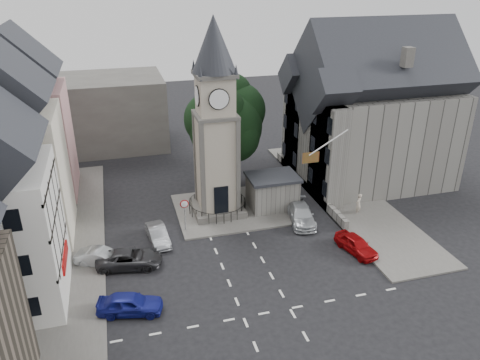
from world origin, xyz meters
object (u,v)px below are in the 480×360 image
object	(u,v)px
stone_shelter	(272,192)
car_east_red	(356,244)
car_west_blue	(130,304)
clock_tower	(216,122)
pedestrian	(358,204)

from	to	relation	value
stone_shelter	car_east_red	size ratio (longest dim) A/B	1.16
car_west_blue	car_east_red	bearing A→B (deg)	-68.59
clock_tower	stone_shelter	xyz separation A→B (m)	(4.80, -0.49, -6.57)
clock_tower	pedestrian	size ratio (longest dim) A/B	8.56
stone_shelter	car_east_red	bearing A→B (deg)	-66.05
stone_shelter	pedestrian	bearing A→B (deg)	-24.51
clock_tower	stone_shelter	distance (m)	8.15
clock_tower	pedestrian	bearing A→B (deg)	-17.14
clock_tower	stone_shelter	bearing A→B (deg)	-5.84
car_east_red	stone_shelter	bearing A→B (deg)	100.12
car_west_blue	pedestrian	world-z (taller)	pedestrian
car_east_red	pedestrian	bearing A→B (deg)	46.54
car_west_blue	pedestrian	xyz separation A→B (m)	(19.54, 7.68, 0.28)
clock_tower	pedestrian	xyz separation A→B (m)	(11.50, -3.55, -7.17)
clock_tower	car_east_red	size ratio (longest dim) A/B	4.38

